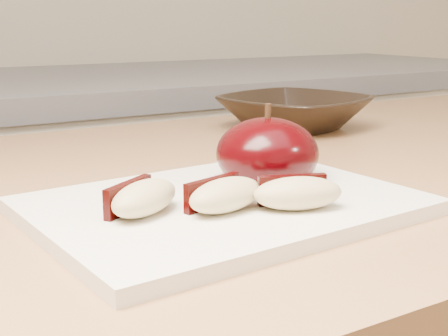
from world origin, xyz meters
TOP-DOWN VIEW (x-y plane):
  - back_cabinet at (0.00, 1.20)m, footprint 2.40×0.62m
  - cutting_board at (-0.03, 0.38)m, footprint 0.31×0.24m
  - apple_half at (0.04, 0.41)m, footprint 0.10×0.10m
  - apple_wedge_a at (-0.10, 0.38)m, footprint 0.08×0.06m
  - apple_wedge_b at (-0.05, 0.35)m, footprint 0.07×0.05m
  - apple_wedge_c at (0.00, 0.33)m, footprint 0.08×0.05m
  - bowl at (0.26, 0.66)m, footprint 0.24×0.24m

SIDE VIEW (x-z plane):
  - back_cabinet at x=0.00m, z-range 0.00..0.94m
  - cutting_board at x=-0.03m, z-range 0.90..0.91m
  - bowl at x=0.26m, z-range 0.90..0.95m
  - apple_wedge_a at x=-0.10m, z-range 0.91..0.94m
  - apple_wedge_b at x=-0.05m, z-range 0.91..0.94m
  - apple_wedge_c at x=0.00m, z-range 0.91..0.94m
  - apple_half at x=0.04m, z-range 0.90..0.97m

